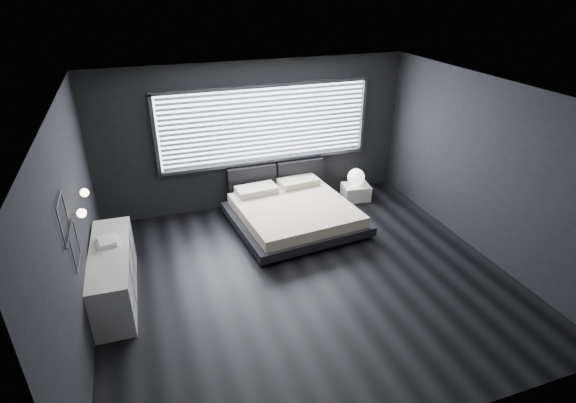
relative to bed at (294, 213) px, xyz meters
name	(u,v)px	position (x,y,z in m)	size (l,w,h in m)	color
room	(308,195)	(-0.37, -1.59, 1.14)	(6.04, 6.00, 2.80)	black
window	(266,125)	(-0.17, 1.11, 1.35)	(4.14, 0.09, 1.52)	white
headboard	(276,175)	(0.00, 1.05, 0.31)	(1.96, 0.16, 0.52)	black
sconce_near	(81,213)	(-3.25, -1.54, 1.34)	(0.18, 0.11, 0.11)	silver
sconce_far	(84,193)	(-3.25, -0.94, 1.34)	(0.18, 0.11, 0.11)	silver
wall_art_upper	(63,219)	(-3.35, -2.14, 1.59)	(0.01, 0.48, 0.48)	#47474C
wall_art_lower	(75,245)	(-3.35, -1.89, 1.12)	(0.01, 0.48, 0.48)	#47474C
bed	(294,213)	(0.00, 0.00, 0.00)	(2.36, 2.27, 0.56)	black
nightstand	(356,192)	(1.57, 0.62, -0.11)	(0.53, 0.44, 0.31)	silver
orb_lamp	(356,177)	(1.56, 0.63, 0.22)	(0.34, 0.34, 0.34)	white
dresser	(114,274)	(-3.09, -1.10, 0.12)	(0.61, 1.93, 0.76)	silver
book_stack	(107,241)	(-3.12, -0.88, 0.54)	(0.29, 0.37, 0.07)	white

